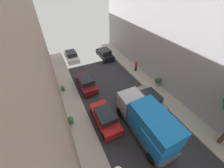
{
  "coord_description": "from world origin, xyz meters",
  "views": [
    {
      "loc": [
        -5.71,
        -3.21,
        11.48
      ],
      "look_at": [
        0.27,
        9.05,
        0.5
      ],
      "focal_mm": 21.89,
      "sensor_mm": 36.0,
      "label": 1
    }
  ],
  "objects_px": {
    "parked_car_left_2": "(105,118)",
    "parked_car_right_1": "(149,99)",
    "delivery_truck": "(147,121)",
    "parked_car_left_3": "(86,83)",
    "potted_plant_3": "(158,81)",
    "parked_car_left_4": "(72,56)",
    "parked_car_right_2": "(105,54)",
    "pedestrian": "(136,65)",
    "potted_plant_0": "(71,120)",
    "potted_plant_1": "(63,88)"
  },
  "relations": [
    {
      "from": "parked_car_right_2",
      "to": "pedestrian",
      "type": "bearing_deg",
      "value": -68.52
    },
    {
      "from": "potted_plant_0",
      "to": "delivery_truck",
      "type": "bearing_deg",
      "value": -34.37
    },
    {
      "from": "potted_plant_3",
      "to": "parked_car_left_2",
      "type": "bearing_deg",
      "value": -164.89
    },
    {
      "from": "parked_car_left_2",
      "to": "parked_car_right_1",
      "type": "relative_size",
      "value": 1.0
    },
    {
      "from": "parked_car_right_2",
      "to": "potted_plant_0",
      "type": "xyz_separation_m",
      "value": [
        -8.46,
        -11.14,
        -0.13
      ]
    },
    {
      "from": "pedestrian",
      "to": "potted_plant_1",
      "type": "distance_m",
      "value": 10.66
    },
    {
      "from": "potted_plant_1",
      "to": "potted_plant_3",
      "type": "height_order",
      "value": "potted_plant_3"
    },
    {
      "from": "parked_car_right_1",
      "to": "parked_car_left_3",
      "type": "bearing_deg",
      "value": 132.39
    },
    {
      "from": "delivery_truck",
      "to": "parked_car_right_1",
      "type": "bearing_deg",
      "value": 45.82
    },
    {
      "from": "parked_car_right_1",
      "to": "delivery_truck",
      "type": "xyz_separation_m",
      "value": [
        -2.7,
        -2.78,
        1.07
      ]
    },
    {
      "from": "potted_plant_0",
      "to": "parked_car_left_4",
      "type": "bearing_deg",
      "value": 76.55
    },
    {
      "from": "delivery_truck",
      "to": "potted_plant_0",
      "type": "bearing_deg",
      "value": 145.63
    },
    {
      "from": "parked_car_right_2",
      "to": "potted_plant_3",
      "type": "bearing_deg",
      "value": -73.74
    },
    {
      "from": "delivery_truck",
      "to": "potted_plant_1",
      "type": "relative_size",
      "value": 8.9
    },
    {
      "from": "parked_car_left_4",
      "to": "delivery_truck",
      "type": "relative_size",
      "value": 0.64
    },
    {
      "from": "parked_car_left_2",
      "to": "potted_plant_1",
      "type": "distance_m",
      "value": 7.15
    },
    {
      "from": "parked_car_left_3",
      "to": "parked_car_left_4",
      "type": "xyz_separation_m",
      "value": [
        0.0,
        8.05,
        0.0
      ]
    },
    {
      "from": "potted_plant_0",
      "to": "potted_plant_1",
      "type": "height_order",
      "value": "potted_plant_0"
    },
    {
      "from": "parked_car_left_2",
      "to": "parked_car_right_1",
      "type": "bearing_deg",
      "value": 1.3
    },
    {
      "from": "parked_car_left_4",
      "to": "potted_plant_3",
      "type": "distance_m",
      "value": 14.49
    },
    {
      "from": "parked_car_right_1",
      "to": "potted_plant_1",
      "type": "relative_size",
      "value": 5.66
    },
    {
      "from": "parked_car_left_4",
      "to": "potted_plant_1",
      "type": "distance_m",
      "value": 8.07
    },
    {
      "from": "parked_car_left_4",
      "to": "parked_car_right_1",
      "type": "relative_size",
      "value": 1.0
    },
    {
      "from": "parked_car_right_2",
      "to": "potted_plant_1",
      "type": "height_order",
      "value": "parked_car_right_2"
    },
    {
      "from": "delivery_truck",
      "to": "potted_plant_1",
      "type": "height_order",
      "value": "delivery_truck"
    },
    {
      "from": "parked_car_left_4",
      "to": "potted_plant_3",
      "type": "height_order",
      "value": "parked_car_left_4"
    },
    {
      "from": "parked_car_left_3",
      "to": "parked_car_right_1",
      "type": "xyz_separation_m",
      "value": [
        5.4,
        -5.92,
        0.0
      ]
    },
    {
      "from": "parked_car_right_1",
      "to": "potted_plant_0",
      "type": "relative_size",
      "value": 4.88
    },
    {
      "from": "pedestrian",
      "to": "potted_plant_3",
      "type": "bearing_deg",
      "value": -81.97
    },
    {
      "from": "parked_car_left_4",
      "to": "delivery_truck",
      "type": "height_order",
      "value": "delivery_truck"
    },
    {
      "from": "parked_car_right_1",
      "to": "potted_plant_3",
      "type": "distance_m",
      "value": 3.65
    },
    {
      "from": "parked_car_left_4",
      "to": "parked_car_right_1",
      "type": "bearing_deg",
      "value": -68.86
    },
    {
      "from": "pedestrian",
      "to": "potted_plant_1",
      "type": "relative_size",
      "value": 2.32
    },
    {
      "from": "parked_car_right_1",
      "to": "pedestrian",
      "type": "height_order",
      "value": "pedestrian"
    },
    {
      "from": "potted_plant_1",
      "to": "pedestrian",
      "type": "bearing_deg",
      "value": -0.99
    },
    {
      "from": "pedestrian",
      "to": "parked_car_right_1",
      "type": "bearing_deg",
      "value": -110.92
    },
    {
      "from": "potted_plant_0",
      "to": "potted_plant_3",
      "type": "distance_m",
      "value": 11.47
    },
    {
      "from": "parked_car_left_4",
      "to": "pedestrian",
      "type": "bearing_deg",
      "value": -44.78
    },
    {
      "from": "potted_plant_3",
      "to": "pedestrian",
      "type": "bearing_deg",
      "value": 98.03
    },
    {
      "from": "pedestrian",
      "to": "parked_car_left_4",
      "type": "bearing_deg",
      "value": 135.22
    },
    {
      "from": "parked_car_left_2",
      "to": "potted_plant_0",
      "type": "relative_size",
      "value": 4.88
    },
    {
      "from": "parked_car_left_3",
      "to": "parked_car_right_1",
      "type": "relative_size",
      "value": 1.0
    },
    {
      "from": "parked_car_left_2",
      "to": "parked_car_right_2",
      "type": "height_order",
      "value": "same"
    },
    {
      "from": "parked_car_left_2",
      "to": "parked_car_right_1",
      "type": "distance_m",
      "value": 5.4
    },
    {
      "from": "parked_car_left_3",
      "to": "pedestrian",
      "type": "xyz_separation_m",
      "value": [
        7.79,
        0.33,
        0.35
      ]
    },
    {
      "from": "potted_plant_1",
      "to": "parked_car_left_2",
      "type": "bearing_deg",
      "value": -66.42
    },
    {
      "from": "parked_car_left_4",
      "to": "pedestrian",
      "type": "xyz_separation_m",
      "value": [
        7.79,
        -7.73,
        0.35
      ]
    },
    {
      "from": "parked_car_left_2",
      "to": "delivery_truck",
      "type": "xyz_separation_m",
      "value": [
        2.7,
        -2.66,
        1.07
      ]
    },
    {
      "from": "parked_car_right_2",
      "to": "potted_plant_0",
      "type": "relative_size",
      "value": 4.88
    },
    {
      "from": "parked_car_right_2",
      "to": "potted_plant_0",
      "type": "bearing_deg",
      "value": -127.22
    }
  ]
}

